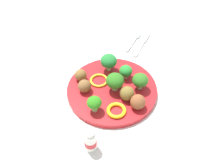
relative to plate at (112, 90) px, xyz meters
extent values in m
plane|color=silver|center=(0.00, 0.00, -0.01)|extent=(4.00, 4.00, 0.00)
cylinder|color=red|center=(0.00, 0.00, 0.00)|extent=(0.28, 0.28, 0.02)
cylinder|color=#A8CB75|center=(0.07, 0.04, 0.02)|extent=(0.01, 0.01, 0.02)
ellipsoid|color=#237931|center=(0.07, 0.04, 0.05)|extent=(0.05, 0.05, 0.04)
cylinder|color=#8EBF7D|center=(0.00, -0.01, 0.02)|extent=(0.02, 0.02, 0.02)
ellipsoid|color=#2C6F1D|center=(0.00, -0.01, 0.05)|extent=(0.05, 0.05, 0.04)
cylinder|color=#9BC36F|center=(-0.10, 0.02, 0.02)|extent=(0.02, 0.02, 0.02)
ellipsoid|color=#2C7E1A|center=(-0.10, 0.02, 0.04)|extent=(0.04, 0.04, 0.03)
cylinder|color=#91BE81|center=(0.03, -0.08, 0.02)|extent=(0.01, 0.01, 0.02)
ellipsoid|color=#2F6B20|center=(0.03, -0.08, 0.04)|extent=(0.05, 0.05, 0.04)
cylinder|color=#9EBA7C|center=(0.06, -0.02, 0.01)|extent=(0.02, 0.02, 0.01)
ellipsoid|color=#25822E|center=(0.06, -0.02, 0.04)|extent=(0.04, 0.04, 0.03)
sphere|color=brown|center=(-0.04, -0.10, 0.03)|extent=(0.04, 0.04, 0.04)
sphere|color=brown|center=(-0.04, 0.07, 0.03)|extent=(0.04, 0.04, 0.04)
sphere|color=brown|center=(0.00, 0.11, 0.03)|extent=(0.04, 0.04, 0.04)
sphere|color=brown|center=(-0.02, -0.06, 0.03)|extent=(0.04, 0.04, 0.04)
torus|color=yellow|center=(0.01, 0.05, 0.01)|extent=(0.08, 0.08, 0.01)
torus|color=yellow|center=(-0.08, -0.04, 0.01)|extent=(0.07, 0.07, 0.01)
cube|color=white|center=(0.25, 0.00, -0.01)|extent=(0.18, 0.13, 0.01)
cube|color=silver|center=(0.24, 0.02, 0.00)|extent=(0.09, 0.02, 0.01)
cube|color=silver|center=(0.30, 0.02, 0.00)|extent=(0.03, 0.02, 0.01)
cube|color=white|center=(0.22, -0.02, 0.00)|extent=(0.09, 0.01, 0.01)
cube|color=silver|center=(0.30, -0.02, 0.00)|extent=(0.06, 0.02, 0.01)
cylinder|color=white|center=(-0.20, -0.02, 0.02)|extent=(0.03, 0.03, 0.06)
cylinder|color=red|center=(-0.20, -0.02, 0.02)|extent=(0.03, 0.03, 0.02)
cylinder|color=silver|center=(-0.20, -0.02, 0.06)|extent=(0.02, 0.02, 0.01)
camera|label=1|loc=(-0.54, -0.21, 0.64)|focal=44.59mm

